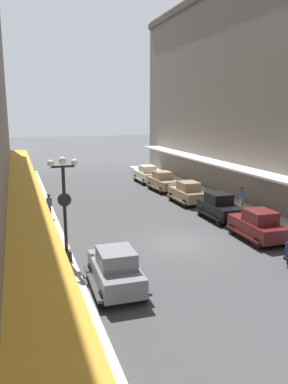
{
  "coord_description": "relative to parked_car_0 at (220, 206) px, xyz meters",
  "views": [
    {
      "loc": [
        -8.5,
        -18.93,
        7.36
      ],
      "look_at": [
        0.0,
        6.0,
        1.8
      ],
      "focal_mm": 35.56,
      "sensor_mm": 36.0,
      "label": 1
    }
  ],
  "objects": [
    {
      "name": "parked_car_2",
      "position": [
        -0.1,
        10.43,
        0.0
      ],
      "size": [
        2.29,
        4.31,
        1.84
      ],
      "color": "#997F5B",
      "rests_on": "ground"
    },
    {
      "name": "parked_car_4",
      "position": [
        -0.11,
        5.08,
        0.0
      ],
      "size": [
        2.19,
        4.28,
        1.84
      ],
      "color": "#997F5B",
      "rests_on": "ground"
    },
    {
      "name": "parked_car_6",
      "position": [
        -9.57,
        -8.0,
        0.0
      ],
      "size": [
        2.24,
        4.3,
        1.84
      ],
      "color": "slate",
      "rests_on": "ground"
    },
    {
      "name": "sidewalk_left",
      "position": [
        -12.24,
        -3.57,
        -0.87
      ],
      "size": [
        3.0,
        60.0,
        0.15
      ],
      "primitive_type": "cube",
      "color": "#B7B5AD",
      "rests_on": "ground"
    },
    {
      "name": "parked_car_0",
      "position": [
        0.0,
        0.0,
        0.0
      ],
      "size": [
        2.18,
        4.28,
        1.84
      ],
      "color": "black",
      "rests_on": "ground"
    },
    {
      "name": "fire_hydrant",
      "position": [
        1.61,
        1.49,
        -0.38
      ],
      "size": [
        0.24,
        0.24,
        0.82
      ],
      "color": "#B21E19",
      "rests_on": "sidewalk_right"
    },
    {
      "name": "parked_car_3",
      "position": [
        -0.13,
        15.05,
        0.0
      ],
      "size": [
        2.16,
        4.27,
        1.84
      ],
      "color": "beige",
      "rests_on": "ground"
    },
    {
      "name": "pedestrian_5",
      "position": [
        -12.5,
        2.17,
        0.05
      ],
      "size": [
        0.36,
        0.24,
        1.64
      ],
      "color": "#2D2D33",
      "rests_on": "sidewalk_left"
    },
    {
      "name": "pedestrian_0",
      "position": [
        -11.59,
        15.9,
        0.07
      ],
      "size": [
        0.36,
        0.28,
        1.67
      ],
      "color": "#2D2D33",
      "rests_on": "sidewalk_left"
    },
    {
      "name": "ground_plane",
      "position": [
        -4.74,
        -3.57,
        -0.94
      ],
      "size": [
        200.0,
        200.0,
        0.0
      ],
      "primitive_type": "plane",
      "color": "#424244"
    },
    {
      "name": "sidewalk_right",
      "position": [
        2.76,
        -3.57,
        -0.87
      ],
      "size": [
        3.0,
        60.0,
        0.15
      ],
      "primitive_type": "cube",
      "color": "#B7B5AD",
      "rests_on": "ground"
    },
    {
      "name": "pedestrian_4",
      "position": [
        -13.09,
        -0.74,
        0.07
      ],
      "size": [
        0.36,
        0.28,
        1.67
      ],
      "color": "slate",
      "rests_on": "sidewalk_left"
    },
    {
      "name": "parked_car_1",
      "position": [
        -0.13,
        -4.54,
        0.0
      ],
      "size": [
        2.25,
        4.3,
        1.84
      ],
      "color": "#591919",
      "rests_on": "ground"
    },
    {
      "name": "pedestrian_1",
      "position": [
        -11.7,
        -6.37,
        0.05
      ],
      "size": [
        0.36,
        0.24,
        1.64
      ],
      "color": "#4C4238",
      "rests_on": "sidewalk_left"
    },
    {
      "name": "lamp_post_with_clock",
      "position": [
        -11.14,
        -4.51,
        2.04
      ],
      "size": [
        1.42,
        0.44,
        5.16
      ],
      "color": "black",
      "rests_on": "sidewalk_left"
    },
    {
      "name": "pedestrian_2",
      "position": [
        -11.22,
        3.76,
        0.07
      ],
      "size": [
        0.36,
        0.28,
        1.67
      ],
      "color": "#4C4238",
      "rests_on": "sidewalk_left"
    },
    {
      "name": "pedestrian_3",
      "position": [
        2.72,
        1.54,
        0.07
      ],
      "size": [
        0.36,
        0.28,
        1.67
      ],
      "color": "slate",
      "rests_on": "sidewalk_right"
    }
  ]
}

